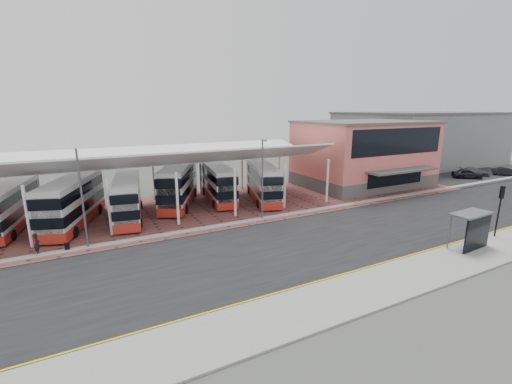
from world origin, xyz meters
TOP-DOWN VIEW (x-y plane):
  - ground at (0.00, 0.00)m, footprint 140.00×140.00m
  - road at (0.00, -1.00)m, footprint 120.00×14.00m
  - forecourt at (2.00, 13.00)m, footprint 72.00×16.00m
  - sidewalk at (0.00, -9.00)m, footprint 120.00×4.00m
  - north_kerb at (0.00, 6.20)m, footprint 120.00×0.80m
  - carpark_surface at (44.00, 10.00)m, footprint 22.00×10.00m
  - yellow_line_near at (0.00, -7.00)m, footprint 120.00×0.12m
  - yellow_line_far at (0.00, -6.70)m, footprint 120.00×0.12m
  - canopy at (-6.00, 13.94)m, footprint 37.00×11.63m
  - terminal at (23.00, 13.92)m, footprint 18.40×14.40m
  - warehouse at (48.00, 24.00)m, footprint 30.50×20.50m
  - lamp_west at (-14.00, 6.27)m, footprint 0.16×0.90m
  - lamp_east at (2.00, 6.27)m, footprint 0.16×0.90m
  - bus_0 at (-20.08, 14.26)m, footprint 4.13×10.35m
  - bus_1 at (-14.86, 12.95)m, footprint 6.08×11.15m
  - bus_2 at (-9.96, 12.63)m, footprint 4.00×10.40m
  - bus_3 at (-3.97, 15.47)m, footprint 7.24×11.46m
  - bus_4 at (0.70, 15.13)m, footprint 4.06×10.64m
  - bus_5 at (5.61, 12.76)m, footprint 5.48×10.73m
  - pedestrian at (-17.43, 6.60)m, footprint 0.46×0.65m
  - suitcase at (-15.47, 6.42)m, footprint 0.35×0.25m
  - carpark_car_a at (40.98, 9.26)m, footprint 4.52×4.00m
  - carpark_car_b at (44.39, 10.08)m, footprint 4.47×4.41m
  - carpark_car_c at (49.26, 7.69)m, footprint 3.76×3.99m
  - bus_shelter at (13.28, -8.17)m, footprint 3.67×1.83m
  - traffic_signal_west at (17.45, -7.60)m, footprint 0.36×0.31m

SIDE VIEW (x-z plane):
  - ground at x=0.00m, z-range 0.00..0.00m
  - road at x=0.00m, z-range 0.00..0.02m
  - yellow_line_near at x=0.00m, z-range 0.02..0.03m
  - yellow_line_far at x=0.00m, z-range 0.02..0.03m
  - forecourt at x=2.00m, z-range 0.00..0.06m
  - carpark_surface at x=44.00m, z-range 0.00..0.08m
  - sidewalk at x=0.00m, z-range 0.00..0.14m
  - north_kerb at x=0.00m, z-range 0.00..0.14m
  - suitcase at x=-15.47m, z-range 0.06..0.66m
  - carpark_car_b at x=44.39m, z-range 0.08..1.38m
  - carpark_car_c at x=49.26m, z-range 0.08..1.42m
  - carpark_car_a at x=40.98m, z-range 0.08..1.56m
  - pedestrian at x=-17.43m, z-range 0.06..1.76m
  - bus_shelter at x=13.28m, z-range 0.49..3.36m
  - bus_0 at x=-20.08m, z-range 0.05..4.21m
  - bus_2 at x=-9.96m, z-range 0.05..4.23m
  - bus_4 at x=0.70m, z-range 0.05..4.33m
  - bus_5 at x=5.61m, z-range 0.05..4.37m
  - bus_1 at x=-14.86m, z-range 0.05..4.55m
  - bus_3 at x=-3.97m, z-range 0.04..4.75m
  - traffic_signal_west at x=17.45m, z-range 0.89..5.38m
  - lamp_west at x=-14.00m, z-range 0.32..8.40m
  - lamp_east at x=2.00m, z-range 0.32..8.40m
  - terminal at x=23.00m, z-range 0.03..9.28m
  - warehouse at x=48.00m, z-range 0.03..10.28m
  - canopy at x=-6.00m, z-range 2.26..9.33m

